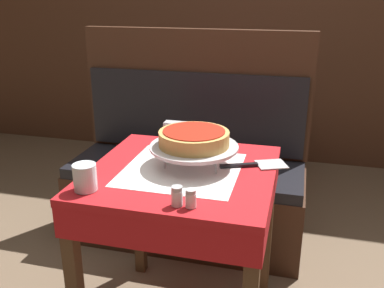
# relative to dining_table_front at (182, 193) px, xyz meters

# --- Properties ---
(dining_table_front) EXTENTS (0.71, 0.71, 0.75)m
(dining_table_front) POSITION_rel_dining_table_front_xyz_m (0.00, 0.00, 0.00)
(dining_table_front) COLOR red
(dining_table_front) RESTS_ON ground_plane
(dining_table_rear) EXTENTS (0.76, 0.76, 0.76)m
(dining_table_rear) POSITION_rel_dining_table_front_xyz_m (-0.12, 1.66, 0.01)
(dining_table_rear) COLOR red
(dining_table_rear) RESTS_ON ground_plane
(booth_bench) EXTENTS (1.34, 0.51, 1.20)m
(booth_bench) POSITION_rel_dining_table_front_xyz_m (-0.18, 0.74, -0.30)
(booth_bench) COLOR #3D2316
(booth_bench) RESTS_ON ground_plane
(back_wall_panel) EXTENTS (6.00, 0.04, 2.40)m
(back_wall_panel) POSITION_rel_dining_table_front_xyz_m (0.00, 2.14, 0.55)
(back_wall_panel) COLOR #4C2D1E
(back_wall_panel) RESTS_ON ground_plane
(pizza_pan_stand) EXTENTS (0.35, 0.35, 0.08)m
(pizza_pan_stand) POSITION_rel_dining_table_front_xyz_m (0.04, 0.05, 0.18)
(pizza_pan_stand) COLOR #ADADB2
(pizza_pan_stand) RESTS_ON dining_table_front
(deep_dish_pizza) EXTENTS (0.28, 0.28, 0.06)m
(deep_dish_pizza) POSITION_rel_dining_table_front_xyz_m (0.04, 0.05, 0.22)
(deep_dish_pizza) COLOR tan
(deep_dish_pizza) RESTS_ON pizza_pan_stand
(pizza_server) EXTENTS (0.27, 0.16, 0.01)m
(pizza_server) POSITION_rel_dining_table_front_xyz_m (0.28, 0.11, 0.11)
(pizza_server) COLOR #BCBCC1
(pizza_server) RESTS_ON dining_table_front
(water_glass_near) EXTENTS (0.08, 0.08, 0.09)m
(water_glass_near) POSITION_rel_dining_table_front_xyz_m (-0.27, -0.26, 0.15)
(water_glass_near) COLOR silver
(water_glass_near) RESTS_ON dining_table_front
(salt_shaker) EXTENTS (0.04, 0.04, 0.07)m
(salt_shaker) POSITION_rel_dining_table_front_xyz_m (0.07, -0.29, 0.14)
(salt_shaker) COLOR silver
(salt_shaker) RESTS_ON dining_table_front
(pepper_shaker) EXTENTS (0.04, 0.04, 0.06)m
(pepper_shaker) POSITION_rel_dining_table_front_xyz_m (0.11, -0.29, 0.13)
(pepper_shaker) COLOR silver
(pepper_shaker) RESTS_ON dining_table_front
(napkin_holder) EXTENTS (0.10, 0.05, 0.09)m
(napkin_holder) POSITION_rel_dining_table_front_xyz_m (-0.12, 0.31, 0.15)
(napkin_holder) COLOR #B2B2B7
(napkin_holder) RESTS_ON dining_table_front
(condiment_caddy) EXTENTS (0.15, 0.15, 0.16)m
(condiment_caddy) POSITION_rel_dining_table_front_xyz_m (-0.18, 1.77, 0.15)
(condiment_caddy) COLOR black
(condiment_caddy) RESTS_ON dining_table_rear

